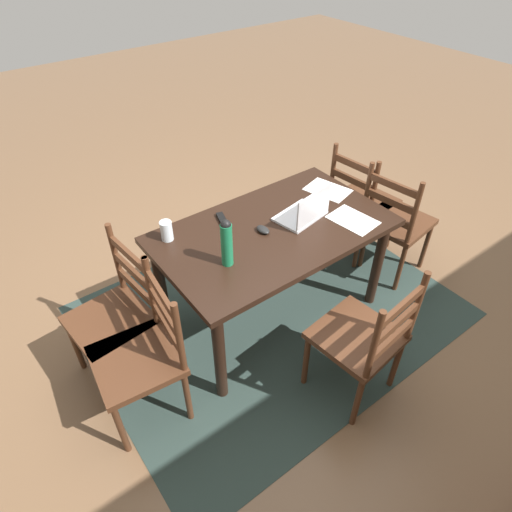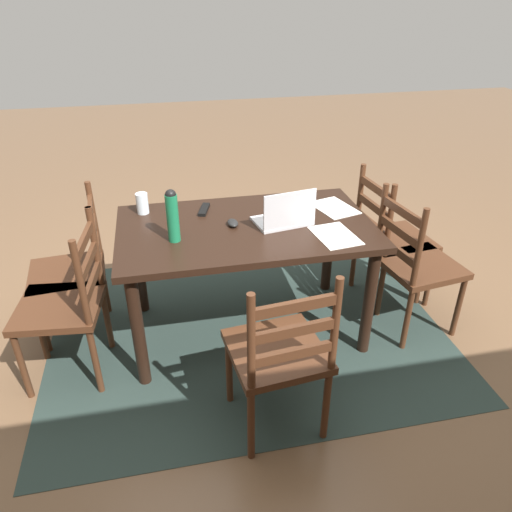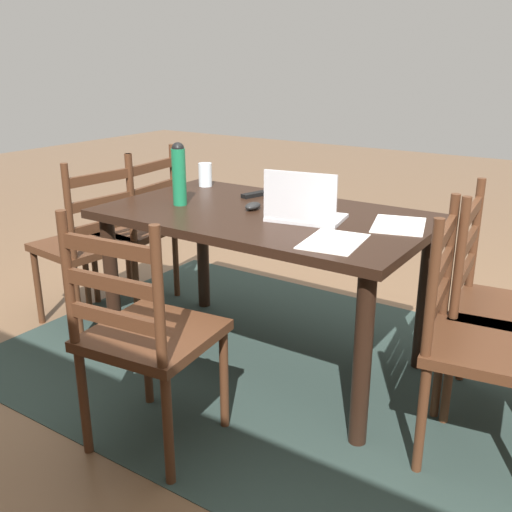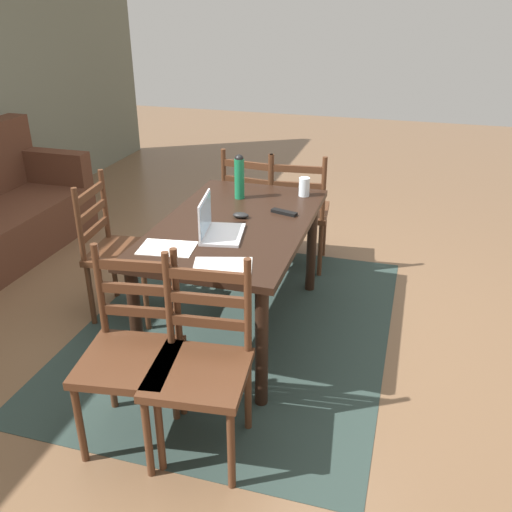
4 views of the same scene
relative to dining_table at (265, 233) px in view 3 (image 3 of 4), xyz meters
name	(u,v)px [view 3 (image 3 of 4)]	position (x,y,z in m)	size (l,w,h in m)	color
ground_plane	(264,359)	(0.00, 0.00, -0.65)	(14.00, 14.00, 0.00)	brown
area_rug	(264,358)	(0.00, 0.00, -0.65)	(2.49, 1.94, 0.01)	#283833
dining_table	(265,233)	(0.00, 0.00, 0.00)	(1.49, 0.87, 0.75)	black
chair_right_near	(135,230)	(1.03, -0.18, -0.19)	(0.48, 0.48, 0.95)	#4C2B19
chair_right_far	(87,245)	(1.03, 0.18, -0.19)	(0.48, 0.48, 0.95)	#4C2B19
chair_left_near	(502,309)	(-1.03, -0.17, -0.19)	(0.48, 0.48, 0.95)	#4C2B19
chair_left_far	(480,343)	(-1.03, 0.18, -0.19)	(0.50, 0.50, 0.95)	#4C2B19
chair_far_head	(146,337)	(0.00, 0.81, -0.19)	(0.49, 0.49, 0.95)	#4C2B19
laptop	(304,209)	(-0.22, 0.04, 0.16)	(0.35, 0.27, 0.23)	silver
water_bottle	(179,173)	(0.42, 0.11, 0.26)	(0.07, 0.07, 0.30)	#197247
drinking_glass	(205,175)	(0.58, -0.30, 0.16)	(0.07, 0.07, 0.13)	silver
computer_mouse	(253,206)	(0.08, -0.01, 0.12)	(0.06, 0.10, 0.03)	black
tv_remote	(256,194)	(0.22, -0.25, 0.11)	(0.04, 0.17, 0.02)	black
paper_stack_left	(399,225)	(-0.59, -0.13, 0.10)	(0.21, 0.30, 0.00)	white
paper_stack_right	(334,241)	(-0.46, 0.23, 0.10)	(0.21, 0.30, 0.00)	white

